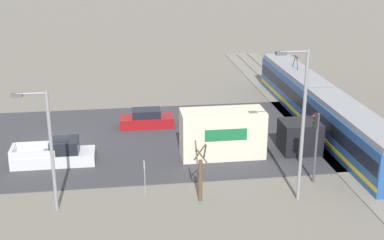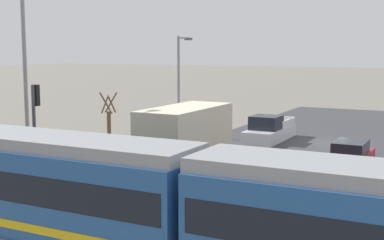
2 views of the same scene
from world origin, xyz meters
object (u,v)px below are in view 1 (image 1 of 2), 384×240
object	(u,v)px
box_truck	(242,134)
traffic_light_pole	(316,138)
light_rail_tram	(320,107)
street_lamp_near_crossing	(47,143)
street_lamp_mid_block	(301,118)
street_tree	(200,175)
no_parking_sign	(145,175)
sedan_car_0	(146,119)
pickup_truck	(55,155)

from	to	relation	value
box_truck	traffic_light_pole	size ratio (longest dim) A/B	2.15
light_rail_tram	street_lamp_near_crossing	world-z (taller)	street_lamp_near_crossing
light_rail_tram	street_lamp_mid_block	distance (m)	14.31
street_tree	no_parking_sign	world-z (taller)	street_tree
box_truck	sedan_car_0	size ratio (longest dim) A/B	2.28
street_tree	no_parking_sign	bearing A→B (deg)	-108.10
light_rail_tram	pickup_truck	world-z (taller)	light_rail_tram
sedan_car_0	street_lamp_near_crossing	world-z (taller)	street_lamp_near_crossing
traffic_light_pole	street_lamp_near_crossing	bearing A→B (deg)	-84.70
sedan_car_0	street_tree	world-z (taller)	street_tree
sedan_car_0	street_lamp_mid_block	bearing A→B (deg)	-149.92
sedan_car_0	no_parking_sign	xyz separation A→B (m)	(12.40, -0.82, 0.72)
sedan_car_0	street_tree	distance (m)	13.72
pickup_truck	traffic_light_pole	size ratio (longest dim) A/B	1.20
traffic_light_pole	street_lamp_near_crossing	xyz separation A→B (m)	(1.51, -16.27, 1.14)
pickup_truck	street_lamp_near_crossing	xyz separation A→B (m)	(6.70, 0.49, 3.47)
box_truck	sedan_car_0	xyz separation A→B (m)	(-6.97, -6.44, -0.95)
light_rail_tram	pickup_truck	size ratio (longest dim) A/B	4.70
box_truck	pickup_truck	bearing A→B (deg)	-91.00
box_truck	no_parking_sign	xyz separation A→B (m)	(5.43, -7.26, -0.24)
traffic_light_pole	street_lamp_near_crossing	size ratio (longest dim) A/B	0.65
light_rail_tram	sedan_car_0	size ratio (longest dim) A/B	5.99
traffic_light_pole	light_rail_tram	bearing A→B (deg)	157.30
pickup_truck	street_tree	bearing A→B (deg)	53.75
box_truck	street_lamp_near_crossing	bearing A→B (deg)	-62.98
traffic_light_pole	street_lamp_near_crossing	distance (m)	16.38
street_tree	box_truck	bearing A→B (deg)	148.40
pickup_truck	no_parking_sign	size ratio (longest dim) A/B	2.44
pickup_truck	street_lamp_mid_block	xyz separation A→B (m)	(7.35, 14.89, 4.51)
box_truck	street_lamp_near_crossing	xyz separation A→B (m)	(6.47, -12.68, 2.57)
street_lamp_mid_block	no_parking_sign	world-z (taller)	street_lamp_mid_block
sedan_car_0	street_lamp_mid_block	xyz separation A→B (m)	(14.09, 8.16, 4.55)
pickup_truck	no_parking_sign	xyz separation A→B (m)	(5.66, 5.91, 0.67)
pickup_truck	street_tree	world-z (taller)	street_tree
traffic_light_pole	street_tree	world-z (taller)	traffic_light_pole
light_rail_tram	box_truck	world-z (taller)	light_rail_tram
street_lamp_near_crossing	no_parking_sign	distance (m)	6.19
box_truck	sedan_car_0	distance (m)	9.54
traffic_light_pole	street_tree	bearing A→B (deg)	-78.54
pickup_truck	sedan_car_0	bearing A→B (deg)	135.03
light_rail_tram	no_parking_sign	size ratio (longest dim) A/B	11.46
street_lamp_near_crossing	no_parking_sign	xyz separation A→B (m)	(-1.04, 5.42, -2.81)
sedan_car_0	traffic_light_pole	size ratio (longest dim) A/B	0.94
sedan_car_0	street_lamp_near_crossing	size ratio (longest dim) A/B	0.62
street_lamp_near_crossing	no_parking_sign	world-z (taller)	street_lamp_near_crossing
pickup_truck	traffic_light_pole	distance (m)	17.70
box_truck	pickup_truck	size ratio (longest dim) A/B	1.79
no_parking_sign	street_tree	bearing A→B (deg)	71.90
street_lamp_mid_block	no_parking_sign	bearing A→B (deg)	-100.69
box_truck	pickup_truck	xyz separation A→B (m)	(-0.23, -13.17, -0.90)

